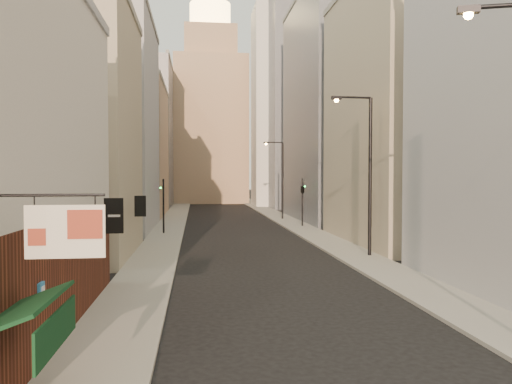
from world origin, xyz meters
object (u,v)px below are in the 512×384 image
streetlamp_mid (366,166)px  white_tower (277,99)px  clock_tower (210,113)px  traffic_light_left (163,196)px  streetlamp_far (281,176)px  traffic_light_right (302,189)px

streetlamp_mid → white_tower: bearing=84.3°
white_tower → clock_tower: bearing=128.2°
white_tower → traffic_light_left: (-16.76, -40.42, -15.10)m
clock_tower → streetlamp_far: 43.55m
traffic_light_left → traffic_light_right: bearing=-158.3°
traffic_light_left → traffic_light_right: size_ratio=1.00×
white_tower → streetlamp_mid: (-2.98, -54.60, -12.70)m
clock_tower → traffic_light_right: size_ratio=8.98×
streetlamp_mid → clock_tower: bearing=94.1°
white_tower → streetlamp_mid: size_ratio=4.01×
clock_tower → streetlamp_far: clock_tower is taller
white_tower → traffic_light_left: bearing=-112.5°
clock_tower → streetlamp_mid: bearing=-83.3°
white_tower → traffic_light_right: bearing=-94.9°
white_tower → traffic_light_left: white_tower is taller
white_tower → streetlamp_mid: white_tower is taller
clock_tower → white_tower: clock_tower is taller
streetlamp_far → traffic_light_left: size_ratio=1.86×
streetlamp_far → clock_tower: bearing=92.5°
white_tower → streetlamp_far: bearing=-98.1°
white_tower → traffic_light_right: (-3.06, -35.64, -14.71)m
white_tower → streetlamp_far: size_ratio=4.47×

